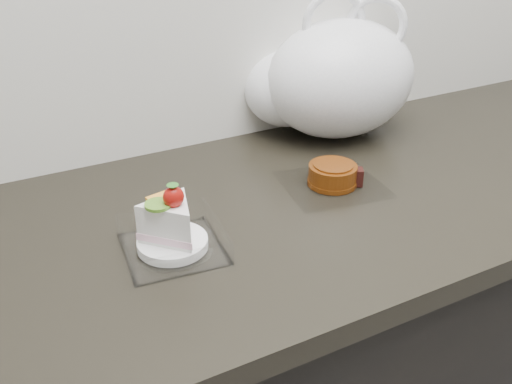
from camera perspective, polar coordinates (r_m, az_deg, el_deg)
The scene contains 4 objects.
counter at distance 1.34m, azimuth 5.61°, elevation -16.98°, with size 2.04×0.64×0.90m.
cake_tray at distance 0.89m, azimuth -8.43°, elevation -4.01°, with size 0.17×0.17×0.12m.
mooncake_wrap at distance 1.09m, azimuth 7.74°, elevation 1.54°, with size 0.21×0.20×0.04m.
plastic_bag at distance 1.28m, azimuth 7.44°, elevation 11.09°, with size 0.43×0.38×0.32m.
Camera 1 is at (-0.55, 0.92, 1.41)m, focal length 40.00 mm.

